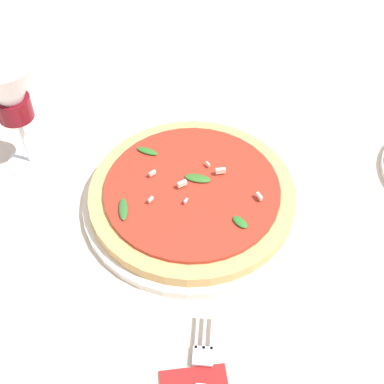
# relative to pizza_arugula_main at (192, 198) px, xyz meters

# --- Properties ---
(ground_plane) EXTENTS (6.00, 6.00, 0.00)m
(ground_plane) POSITION_rel_pizza_arugula_main_xyz_m (0.00, -0.04, -0.02)
(ground_plane) COLOR beige
(pizza_arugula_main) EXTENTS (0.31, 0.31, 0.05)m
(pizza_arugula_main) POSITION_rel_pizza_arugula_main_xyz_m (0.00, 0.00, 0.00)
(pizza_arugula_main) COLOR silver
(pizza_arugula_main) RESTS_ON ground_plane
(wine_glass) EXTENTS (0.09, 0.09, 0.18)m
(wine_glass) POSITION_rel_pizza_arugula_main_xyz_m (0.08, 0.25, 0.11)
(wine_glass) COLOR white
(wine_glass) RESTS_ON ground_plane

